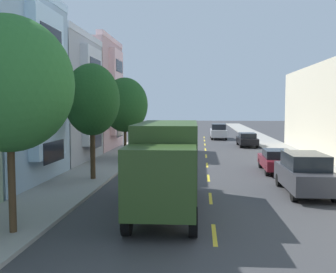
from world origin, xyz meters
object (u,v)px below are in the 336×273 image
(street_tree_nearest, at_px, (9,84))
(parked_suv_champagne, at_px, (171,131))
(delivery_box_truck, at_px, (167,161))
(parked_sedan_orange, at_px, (146,153))
(street_tree_third, at_px, (125,105))
(parked_suv_charcoal, at_px, (305,173))
(parked_sedan_black, at_px, (247,139))
(street_tree_second, at_px, (92,100))
(parked_sedan_burgundy, at_px, (277,160))
(moving_silver_sedan, at_px, (218,131))

(street_tree_nearest, relative_size, parked_suv_champagne, 1.42)
(delivery_box_truck, relative_size, parked_sedan_orange, 1.74)
(street_tree_third, distance_m, parked_suv_charcoal, 16.08)
(street_tree_nearest, bearing_deg, parked_sedan_black, 69.65)
(street_tree_second, xyz_separation_m, parked_sedan_black, (10.74, 19.74, -3.74))
(parked_suv_charcoal, height_order, parked_suv_champagne, same)
(street_tree_second, bearing_deg, parked_sedan_black, 61.45)
(street_tree_third, distance_m, delivery_box_truck, 15.63)
(street_tree_nearest, distance_m, parked_sedan_orange, 16.94)
(delivery_box_truck, distance_m, parked_sedan_orange, 13.00)
(parked_sedan_burgundy, height_order, moving_silver_sedan, moving_silver_sedan)
(street_tree_nearest, height_order, parked_sedan_burgundy, street_tree_nearest)
(street_tree_second, xyz_separation_m, delivery_box_truck, (4.60, -5.55, -2.54))
(parked_suv_charcoal, xyz_separation_m, parked_suv_champagne, (-8.79, 32.28, 0.00))
(street_tree_second, height_order, moving_silver_sedan, street_tree_second)
(street_tree_third, bearing_deg, moving_silver_sedan, 67.45)
(parked_suv_champagne, height_order, parked_sedan_orange, parked_suv_champagne)
(parked_suv_charcoal, bearing_deg, parked_sedan_orange, 133.84)
(parked_suv_charcoal, bearing_deg, street_tree_nearest, -147.15)
(parked_sedan_black, height_order, parked_sedan_burgundy, same)
(street_tree_nearest, height_order, delivery_box_truck, street_tree_nearest)
(moving_silver_sedan, bearing_deg, street_tree_nearest, -102.13)
(street_tree_third, distance_m, moving_silver_sedan, 21.63)
(delivery_box_truck, height_order, parked_suv_champagne, delivery_box_truck)
(parked_sedan_black, bearing_deg, street_tree_second, -118.55)
(parked_suv_charcoal, bearing_deg, parked_sedan_burgundy, 91.21)
(street_tree_third, bearing_deg, parked_sedan_black, 44.44)
(street_tree_nearest, relative_size, street_tree_third, 1.09)
(delivery_box_truck, xyz_separation_m, parked_suv_champagne, (-2.52, 35.63, -0.96))
(parked_suv_champagne, distance_m, parked_sedan_orange, 22.97)
(parked_sedan_orange, relative_size, moving_silver_sedan, 0.94)
(street_tree_third, height_order, parked_sedan_burgundy, street_tree_third)
(street_tree_nearest, bearing_deg, parked_sedan_burgundy, 50.76)
(street_tree_nearest, height_order, street_tree_second, street_tree_nearest)
(street_tree_third, bearing_deg, parked_suv_champagne, 84.33)
(delivery_box_truck, distance_m, parked_suv_champagne, 35.74)
(parked_sedan_burgundy, bearing_deg, parked_sedan_orange, 160.11)
(parked_suv_champagne, xyz_separation_m, moving_silver_sedan, (6.13, -1.13, 0.00))
(street_tree_second, distance_m, street_tree_third, 9.21)
(parked_sedan_orange, bearing_deg, street_tree_third, 132.65)
(street_tree_nearest, distance_m, delivery_box_truck, 6.54)
(parked_sedan_black, relative_size, parked_suv_champagne, 0.94)
(street_tree_nearest, bearing_deg, parked_sedan_orange, 83.28)
(delivery_box_truck, height_order, parked_sedan_black, delivery_box_truck)
(street_tree_third, height_order, parked_suv_charcoal, street_tree_third)
(street_tree_third, relative_size, delivery_box_truck, 0.79)
(delivery_box_truck, bearing_deg, parked_suv_champagne, 94.05)
(street_tree_third, xyz_separation_m, parked_sedan_orange, (1.92, -2.09, -3.51))
(parked_suv_champagne, bearing_deg, parked_suv_charcoal, -74.77)
(street_tree_nearest, distance_m, parked_sedan_black, 31.14)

